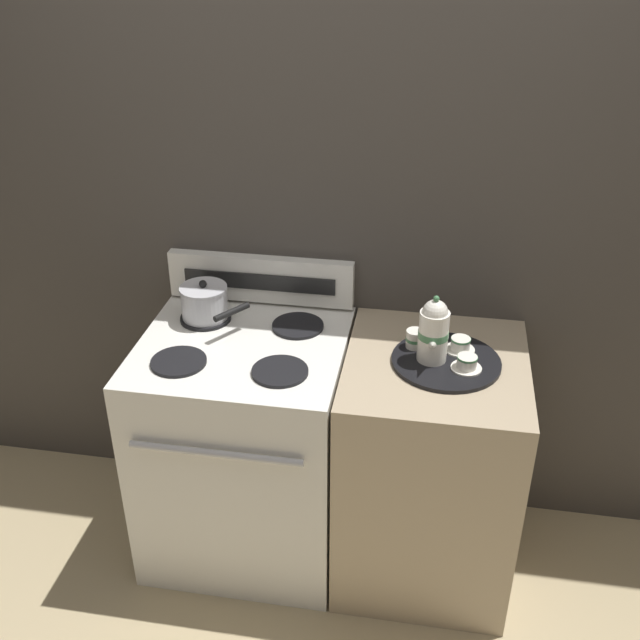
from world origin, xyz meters
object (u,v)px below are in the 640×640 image
serving_tray (446,361)px  saucepan (205,302)px  teapot (434,331)px  teacup_left (467,363)px  teacup_right (460,344)px  creamer_jug (415,339)px  stove (247,445)px

serving_tray → saucepan: bearing=170.4°
teapot → teacup_left: size_ratio=2.35×
teapot → teacup_right: size_ratio=2.35×
saucepan → creamer_jug: saucepan is taller
teapot → stove: bearing=179.4°
stove → saucepan: (-0.17, 0.15, 0.51)m
serving_tray → teapot: size_ratio=1.53×
stove → serving_tray: bearing=0.1°
serving_tray → creamer_jug: (-0.11, 0.06, 0.04)m
teacup_left → teacup_right: 0.11m
stove → teacup_left: (0.76, -0.04, 0.48)m
serving_tray → teapot: teapot is taller
serving_tray → teacup_right: size_ratio=3.61×
stove → creamer_jug: size_ratio=14.26×
saucepan → teacup_right: (0.91, -0.08, -0.04)m
serving_tray → teacup_left: (0.06, -0.05, 0.03)m
stove → teacup_right: teacup_right is taller
teacup_right → teacup_left: bearing=-79.1°
teapot → teacup_right: 0.14m
teacup_right → creamer_jug: bearing=-179.3°
stove → teacup_right: size_ratio=8.96×
saucepan → creamer_jug: (0.76, -0.08, -0.03)m
serving_tray → teacup_left: teacup_left is taller
teapot → teacup_right: bearing=37.9°
serving_tray → creamer_jug: 0.13m
saucepan → teapot: (0.82, -0.15, 0.05)m
stove → serving_tray: size_ratio=2.48×
stove → saucepan: size_ratio=3.39×
saucepan → serving_tray: size_ratio=0.73×
teacup_left → creamer_jug: 0.20m
teapot → teacup_right: teapot is taller
teacup_left → teacup_right: (-0.02, 0.11, 0.00)m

